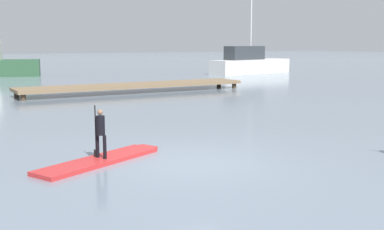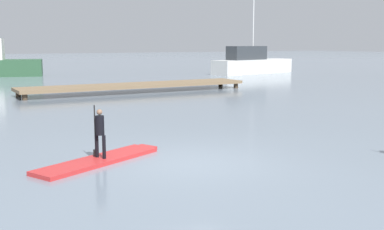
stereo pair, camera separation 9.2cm
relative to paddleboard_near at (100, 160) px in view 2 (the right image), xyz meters
name	(u,v)px [view 2 (the right image)]	position (x,y,z in m)	size (l,w,h in m)	color
ground_plane	(192,162)	(1.95, -1.11, -0.05)	(240.00, 240.00, 0.00)	gray
paddleboard_near	(100,160)	(0.00, 0.00, 0.00)	(3.61, 2.19, 0.10)	red
paddler_child_solo	(100,131)	(0.01, 0.01, 0.73)	(0.28, 0.39, 1.29)	black
fishing_boat_green_midground	(252,63)	(23.57, 25.36, 0.91)	(9.38, 3.93, 8.74)	silver
floating_dock	(136,85)	(7.38, 15.02, 0.35)	(13.67, 2.39, 0.49)	#846B4C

